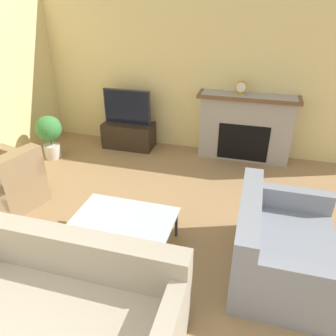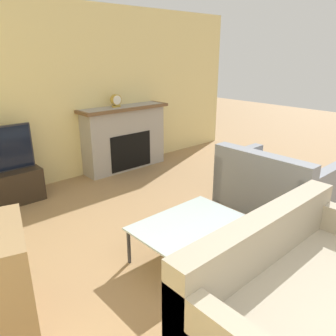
% 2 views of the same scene
% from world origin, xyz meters
% --- Properties ---
extents(wall_back, '(7.86, 0.06, 2.70)m').
position_xyz_m(wall_back, '(0.00, 5.01, 1.35)').
color(wall_back, beige).
rests_on(wall_back, ground_plane).
extents(fireplace, '(1.62, 0.43, 1.11)m').
position_xyz_m(fireplace, '(1.23, 4.79, 0.58)').
color(fireplace, '#9E9993').
rests_on(fireplace, ground_plane).
extents(tv_stand, '(0.91, 0.45, 0.46)m').
position_xyz_m(tv_stand, '(-0.83, 4.68, 0.23)').
color(tv_stand, '#2D2319').
rests_on(tv_stand, ground_plane).
extents(tv, '(0.85, 0.06, 0.62)m').
position_xyz_m(tv, '(-0.83, 4.67, 0.77)').
color(tv, '#232328').
rests_on(tv, tv_stand).
extents(couch_sectional, '(1.92, 0.98, 0.82)m').
position_xyz_m(couch_sectional, '(0.09, 0.95, 0.29)').
color(couch_sectional, '#9E937F').
rests_on(couch_sectional, ground_plane).
extents(couch_loveseat, '(0.96, 1.33, 0.82)m').
position_xyz_m(couch_loveseat, '(1.77, 2.18, 0.29)').
color(couch_loveseat, gray).
rests_on(couch_loveseat, ground_plane).
extents(armchair_by_window, '(1.03, 0.96, 0.82)m').
position_xyz_m(armchair_by_window, '(-1.71, 2.46, 0.30)').
color(armchair_by_window, '#8C704C').
rests_on(armchair_by_window, ground_plane).
extents(coffee_table, '(1.10, 0.66, 0.39)m').
position_xyz_m(coffee_table, '(0.13, 2.15, 0.36)').
color(coffee_table, '#333338').
rests_on(coffee_table, ground_plane).
extents(potted_plant, '(0.43, 0.43, 0.75)m').
position_xyz_m(potted_plant, '(-1.96, 3.91, 0.45)').
color(potted_plant, beige).
rests_on(potted_plant, ground_plane).
extents(mantel_clock, '(0.18, 0.07, 0.21)m').
position_xyz_m(mantel_clock, '(1.10, 4.80, 1.22)').
color(mantel_clock, '#B79338').
rests_on(mantel_clock, fireplace).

